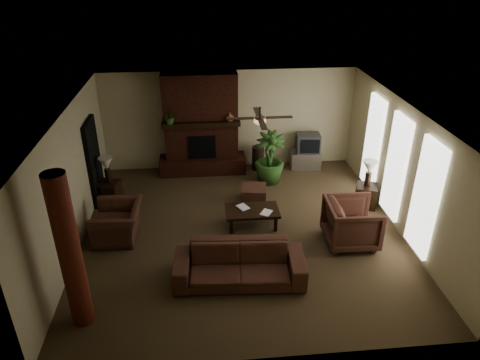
{
  "coord_description": "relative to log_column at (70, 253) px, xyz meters",
  "views": [
    {
      "loc": [
        -0.83,
        -8.22,
        5.59
      ],
      "look_at": [
        0.0,
        0.4,
        1.1
      ],
      "focal_mm": 32.99,
      "sensor_mm": 36.0,
      "label": 1
    }
  ],
  "objects": [
    {
      "name": "book_b",
      "position": [
        3.41,
        2.49,
        -0.82
      ],
      "size": [
        0.19,
        0.13,
        0.29
      ],
      "primitive_type": "imported",
      "rotation": [
        0.0,
        0.0,
        -0.55
      ],
      "color": "#999999",
      "rests_on": "coffee_table"
    },
    {
      "name": "log_column",
      "position": [
        0.0,
        0.0,
        0.0
      ],
      "size": [
        0.36,
        0.36,
        2.8
      ],
      "primitive_type": "cylinder",
      "color": "maroon",
      "rests_on": "ground"
    },
    {
      "name": "floor_vase",
      "position": [
        3.73,
        5.55,
        -0.97
      ],
      "size": [
        0.34,
        0.34,
        0.77
      ],
      "color": "black",
      "rests_on": "ground"
    },
    {
      "name": "sofa",
      "position": [
        2.74,
        0.79,
        -0.92
      ],
      "size": [
        2.5,
        0.88,
        0.96
      ],
      "primitive_type": "imported",
      "rotation": [
        0.0,
        0.0,
        -0.07
      ],
      "color": "#4D2D21",
      "rests_on": "ground"
    },
    {
      "name": "lamp_left",
      "position": [
        -0.18,
        4.08,
        -0.4
      ],
      "size": [
        0.44,
        0.44,
        0.65
      ],
      "color": "#312315",
      "rests_on": "side_table_left"
    },
    {
      "name": "ceiling_fan",
      "position": [
        3.35,
        2.7,
        1.13
      ],
      "size": [
        1.35,
        1.35,
        0.37
      ],
      "color": "#312315",
      "rests_on": "ceiling"
    },
    {
      "name": "mantel_vase",
      "position": [
        2.93,
        5.37,
        0.27
      ],
      "size": [
        0.22,
        0.23,
        0.22
      ],
      "primitive_type": "imported",
      "rotation": [
        0.0,
        0.0,
        -0.01
      ],
      "color": "#965C3C",
      "rests_on": "fireplace"
    },
    {
      "name": "room_shell",
      "position": [
        2.95,
        2.4,
        0.0
      ],
      "size": [
        7.0,
        7.0,
        7.0
      ],
      "color": "#4B3B25",
      "rests_on": "ground"
    },
    {
      "name": "book_a",
      "position": [
        2.91,
        2.66,
        -0.83
      ],
      "size": [
        0.2,
        0.13,
        0.29
      ],
      "primitive_type": "imported",
      "rotation": [
        0.0,
        0.0,
        0.49
      ],
      "color": "#999999",
      "rests_on": "coffee_table"
    },
    {
      "name": "armchair_right",
      "position": [
        5.23,
        1.76,
        -0.86
      ],
      "size": [
        1.02,
        1.08,
        1.08
      ],
      "primitive_type": "imported",
      "rotation": [
        0.0,
        0.0,
        1.54
      ],
      "color": "#4D2D21",
      "rests_on": "ground"
    },
    {
      "name": "lamp_right",
      "position": [
        6.1,
        3.28,
        -0.4
      ],
      "size": [
        0.42,
        0.42,
        0.65
      ],
      "color": "#312315",
      "rests_on": "side_table_right"
    },
    {
      "name": "side_table_left",
      "position": [
        -0.18,
        4.02,
        -1.12
      ],
      "size": [
        0.61,
        0.61,
        0.55
      ],
      "primitive_type": "cube",
      "rotation": [
        0.0,
        0.0,
        -0.25
      ],
      "color": "black",
      "rests_on": "ground"
    },
    {
      "name": "ottoman",
      "position": [
        3.39,
        3.73,
        -1.2
      ],
      "size": [
        0.69,
        0.69,
        0.4
      ],
      "primitive_type": "cube",
      "rotation": [
        0.0,
        0.0,
        -0.16
      ],
      "color": "#4D2D21",
      "rests_on": "ground"
    },
    {
      "name": "tv",
      "position": [
        5.16,
        5.54,
        -0.64
      ],
      "size": [
        0.69,
        0.58,
        0.52
      ],
      "color": "#3A3A3D",
      "rests_on": "tv_stand"
    },
    {
      "name": "doorway",
      "position": [
        -0.49,
        4.2,
        -0.35
      ],
      "size": [
        0.1,
        1.0,
        2.1
      ],
      "primitive_type": "cube",
      "color": "black",
      "rests_on": "ground"
    },
    {
      "name": "coffee_table",
      "position": [
        3.21,
        2.61,
        -1.03
      ],
      "size": [
        1.2,
        0.7,
        0.43
      ],
      "color": "black",
      "rests_on": "ground"
    },
    {
      "name": "windows",
      "position": [
        6.4,
        2.6,
        -0.05
      ],
      "size": [
        0.08,
        3.65,
        2.35
      ],
      "color": "white",
      "rests_on": "ground"
    },
    {
      "name": "floor_plant",
      "position": [
        3.93,
        4.76,
        -1.01
      ],
      "size": [
        0.86,
        1.45,
        0.79
      ],
      "primitive_type": "imported",
      "rotation": [
        0.0,
        0.0,
        -0.05
      ],
      "color": "#2B5020",
      "rests_on": "ground"
    },
    {
      "name": "tv_stand",
      "position": [
        5.12,
        5.55,
        -1.15
      ],
      "size": [
        0.88,
        0.55,
        0.5
      ],
      "primitive_type": "cube",
      "rotation": [
        0.0,
        0.0,
        -0.06
      ],
      "color": "#B7B7B9",
      "rests_on": "ground"
    },
    {
      "name": "armchair_left",
      "position": [
        0.25,
        2.47,
        -0.9
      ],
      "size": [
        0.77,
        1.16,
        1.0
      ],
      "primitive_type": "imported",
      "rotation": [
        0.0,
        0.0,
        -1.6
      ],
      "color": "#4D2D21",
      "rests_on": "ground"
    },
    {
      "name": "fireplace",
      "position": [
        2.15,
        5.62,
        -0.24
      ],
      "size": [
        2.4,
        0.7,
        2.8
      ],
      "color": "#411C11",
      "rests_on": "ground"
    },
    {
      "name": "mantel_plant",
      "position": [
        1.34,
        5.31,
        0.32
      ],
      "size": [
        0.45,
        0.49,
        0.33
      ],
      "primitive_type": "imported",
      "rotation": [
        0.0,
        0.0,
        0.2
      ],
      "color": "#2B5020",
      "rests_on": "fireplace"
    },
    {
      "name": "side_table_right",
      "position": [
        6.1,
        3.25,
        -1.12
      ],
      "size": [
        0.64,
        0.64,
        0.55
      ],
      "primitive_type": "cube",
      "rotation": [
        0.0,
        0.0,
        -0.35
      ],
      "color": "black",
      "rests_on": "ground"
    }
  ]
}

